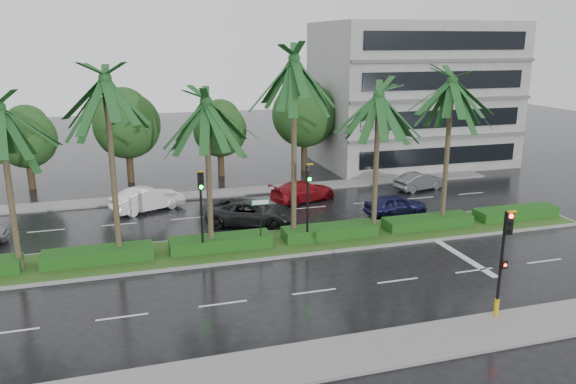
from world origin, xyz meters
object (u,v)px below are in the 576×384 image
object	(u,v)px
car_grey	(419,181)
car_white	(148,199)
car_red	(303,191)
signal_median_left	(201,200)
car_darkgrey	(251,213)
signal_near	(503,259)
street_sign	(260,211)
car_blue	(396,205)

from	to	relation	value
car_grey	car_white	bearing A→B (deg)	75.41
car_red	signal_median_left	bearing A→B (deg)	117.64
car_grey	signal_median_left	bearing A→B (deg)	103.80
car_white	car_grey	bearing A→B (deg)	-114.77
car_red	car_darkgrey	bearing A→B (deg)	112.49
signal_near	car_grey	bearing A→B (deg)	69.16
car_white	car_red	world-z (taller)	car_white
signal_near	street_sign	xyz separation A→B (m)	(-7.00, 9.87, -0.38)
car_white	car_darkgrey	size ratio (longest dim) A/B	0.86
car_darkgrey	car_red	bearing A→B (deg)	-25.79
car_white	car_blue	xyz separation A→B (m)	(14.67, -5.43, -0.09)
car_white	car_darkgrey	distance (m)	7.36
car_red	car_blue	bearing A→B (deg)	-154.80
street_sign	car_red	world-z (taller)	street_sign
street_sign	car_red	xyz separation A→B (m)	(5.00, 8.20, -1.44)
car_darkgrey	car_red	world-z (taller)	car_darkgrey
car_white	car_grey	distance (m)	19.18
signal_median_left	street_sign	bearing A→B (deg)	3.47
street_sign	car_white	distance (m)	10.43
signal_near	car_grey	size ratio (longest dim) A/B	1.13
car_blue	car_grey	bearing A→B (deg)	-44.33
signal_near	car_white	distance (m)	22.48
signal_median_left	car_red	world-z (taller)	signal_median_left
signal_median_left	car_grey	world-z (taller)	signal_median_left
signal_median_left	car_blue	bearing A→B (deg)	16.50
car_grey	signal_near	bearing A→B (deg)	145.85
signal_near	car_red	world-z (taller)	signal_near
car_blue	car_grey	xyz separation A→B (m)	(4.50, 5.00, -0.03)
car_darkgrey	car_white	bearing A→B (deg)	73.49
signal_median_left	car_white	world-z (taller)	signal_median_left
street_sign	car_darkgrey	size ratio (longest dim) A/B	0.49
car_grey	street_sign	bearing A→B (deg)	108.01
street_sign	car_red	size ratio (longest dim) A/B	0.55
signal_median_left	street_sign	world-z (taller)	signal_median_left
signal_median_left	car_red	size ratio (longest dim) A/B	0.93
signal_near	street_sign	world-z (taller)	signal_near
car_white	car_grey	size ratio (longest dim) A/B	1.19
car_white	car_red	distance (m)	10.20
signal_median_left	car_darkgrey	distance (m)	6.09
car_grey	car_red	bearing A→B (deg)	78.74
car_darkgrey	car_red	size ratio (longest dim) A/B	1.13
car_darkgrey	car_grey	bearing A→B (deg)	-49.46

